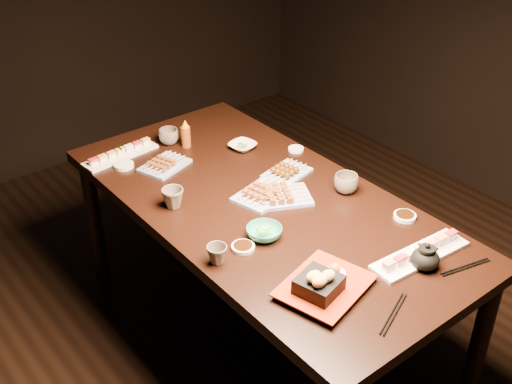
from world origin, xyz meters
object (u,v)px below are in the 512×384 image
Objects in this scene: sushi_platter_near at (421,251)px; tempura_tray at (325,277)px; teacup_far_left at (173,198)px; teacup_near_left at (217,254)px; condiment_bottle at (186,133)px; edamame_bowl_green at (264,233)px; edamame_bowl_cream at (243,146)px; yakitori_plate_center at (263,190)px; sushi_platter_far at (120,152)px; teacup_far_right at (169,137)px; dining_table at (263,273)px; yakitori_plate_left at (164,162)px; yakitori_plate_right at (283,193)px; teacup_mid_right at (346,184)px; teapot at (426,256)px.

tempura_tray is at bearing 172.42° from sushi_platter_near.
teacup_near_left is at bearing -100.06° from teacup_far_left.
teacup_far_left is at bearing -129.07° from condiment_bottle.
edamame_bowl_green is 1.12× the size of edamame_bowl_cream.
edamame_bowl_green is (-0.17, -0.22, -0.01)m from yakitori_plate_center.
teacup_far_right reaches higher than sushi_platter_far.
teacup_near_left is 0.41m from teacup_far_left.
yakitori_plate_center reaches higher than dining_table.
condiment_bottle is at bearing 154.90° from sushi_platter_far.
yakitori_plate_center is 2.61× the size of teacup_far_left.
yakitori_plate_left is at bearing 107.32° from dining_table.
yakitori_plate_left is 2.34× the size of teacup_far_left.
yakitori_plate_left is (-0.19, 0.46, -0.00)m from yakitori_plate_center.
yakitori_plate_center is 0.37m from teacup_far_left.
yakitori_plate_right is (0.35, -0.73, 0.01)m from sushi_platter_far.
edamame_bowl_green is at bearing -175.36° from teacup_mid_right.
teacup_near_left is (-0.59, -0.62, 0.02)m from edamame_bowl_cream.
edamame_bowl_cream is (0.37, -0.08, -0.01)m from yakitori_plate_left.
yakitori_plate_left is 1.75× the size of teapot.
edamame_bowl_cream is at bearing 46.44° from teacup_near_left.
teacup_near_left is at bearing 78.06° from sushi_platter_far.
dining_table is 17.76× the size of teacup_mid_right.
tempura_tray is at bearing 88.73° from sushi_platter_far.
edamame_bowl_green is at bearing -98.10° from teacup_far_right.
tempura_tray is 0.64m from teacup_mid_right.
tempura_tray reaches higher than sushi_platter_near.
teacup_mid_right is at bearing -45.82° from yakitori_plate_center.
yakitori_plate_left is at bearing 141.14° from yakitori_plate_right.
condiment_bottle is (-0.19, 0.18, 0.05)m from edamame_bowl_cream.
teapot is (-0.04, -1.09, 0.04)m from edamame_bowl_cream.
teacup_far_right reaches higher than yakitori_plate_center.
sushi_platter_far is 0.51m from teacup_far_left.
teacup_far_right is (0.12, 0.86, 0.02)m from edamame_bowl_green.
yakitori_plate_right reaches higher than yakitori_plate_left.
tempura_tray is at bearing 157.18° from teapot.
teacup_mid_right is 0.71m from teacup_far_left.
teacup_far_right is (-0.35, 0.83, -0.00)m from teacup_mid_right.
sushi_platter_far is 0.23m from yakitori_plate_left.
condiment_bottle reaches higher than teacup_far_left.
condiment_bottle is at bearing 93.97° from teapot.
yakitori_plate_right is 0.46m from edamame_bowl_cream.
edamame_bowl_cream is 0.88× the size of condiment_bottle.
teacup_far_right is at bearing 81.34° from yakitori_plate_center.
sushi_platter_near is 3.95× the size of teacup_mid_right.
teacup_near_left is (-0.11, -0.91, 0.01)m from sushi_platter_far.
edamame_bowl_cream is at bearing 53.19° from tempura_tray.
edamame_bowl_cream is at bearing 100.60° from teacup_mid_right.
condiment_bottle is at bearing 102.93° from sushi_platter_near.
teacup_mid_right is at bearing -68.42° from condiment_bottle.
condiment_bottle is (0.33, 0.40, 0.03)m from teacup_far_left.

